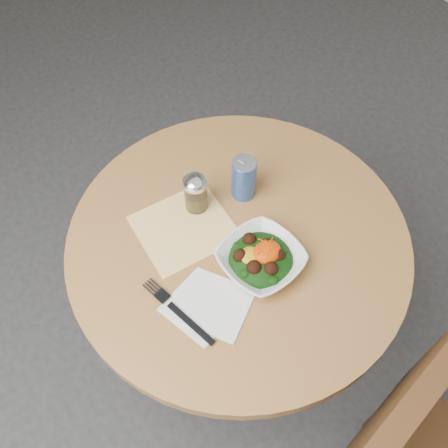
{
  "coord_description": "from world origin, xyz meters",
  "views": [
    {
      "loc": [
        -0.46,
        -0.53,
        1.85
      ],
      "look_at": [
        -0.03,
        0.02,
        0.81
      ],
      "focal_mm": 40.0,
      "sensor_mm": 36.0,
      "label": 1
    }
  ],
  "objects": [
    {
      "name": "spice_shaker",
      "position": [
        -0.03,
        0.15,
        0.81
      ],
      "size": [
        0.07,
        0.07,
        0.12
      ],
      "color": "silver",
      "rests_on": "table"
    },
    {
      "name": "fork",
      "position": [
        -0.25,
        -0.07,
        0.76
      ],
      "size": [
        0.06,
        0.23,
        0.0
      ],
      "color": "black",
      "rests_on": "table"
    },
    {
      "name": "paper_napkins",
      "position": [
        -0.18,
        -0.11,
        0.75
      ],
      "size": [
        0.22,
        0.21,
        0.0
      ],
      "color": "white",
      "rests_on": "table"
    },
    {
      "name": "ground",
      "position": [
        0.0,
        0.0,
        0.0
      ],
      "size": [
        6.0,
        6.0,
        0.0
      ],
      "primitive_type": "plane",
      "color": "#2C2C2F",
      "rests_on": "ground"
    },
    {
      "name": "beverage_can",
      "position": [
        0.1,
        0.11,
        0.81
      ],
      "size": [
        0.07,
        0.07,
        0.13
      ],
      "color": "#0D3096",
      "rests_on": "table"
    },
    {
      "name": "table",
      "position": [
        0.0,
        0.0,
        0.55
      ],
      "size": [
        0.9,
        0.9,
        0.75
      ],
      "color": "black",
      "rests_on": "ground"
    },
    {
      "name": "cloth_napkin",
      "position": [
        -0.1,
        0.11,
        0.75
      ],
      "size": [
        0.26,
        0.25,
        0.0
      ],
      "primitive_type": "cube",
      "rotation": [
        0.0,
        0.0,
        -0.12
      ],
      "color": "#FFA50D",
      "rests_on": "table"
    },
    {
      "name": "salad_bowl",
      "position": [
        -0.01,
        -0.1,
        0.78
      ],
      "size": [
        0.21,
        0.21,
        0.07
      ],
      "color": "white",
      "rests_on": "table"
    }
  ]
}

